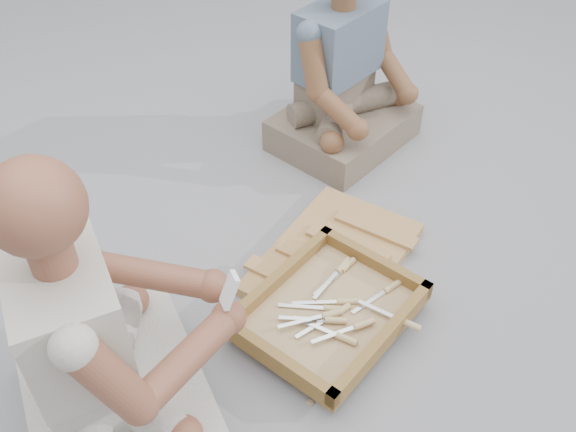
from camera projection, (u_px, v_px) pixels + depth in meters
ground at (314, 295)px, 2.25m from camera, size 60.00×60.00×0.00m
carved_panel at (334, 258)px, 2.35m from camera, size 0.76×0.64×0.04m
tool_tray at (329, 311)px, 2.11m from camera, size 0.66×0.57×0.07m
chisel_0 at (344, 268)px, 2.24m from camera, size 0.22×0.06×0.02m
chisel_1 at (341, 302)px, 2.13m from camera, size 0.19×0.14×0.02m
chisel_2 at (329, 320)px, 2.06m from camera, size 0.18×0.16×0.02m
chisel_3 at (388, 290)px, 2.17m from camera, size 0.22×0.02×0.02m
chisel_4 at (327, 308)px, 2.11m from camera, size 0.18×0.16×0.02m
chisel_5 at (358, 326)px, 2.04m from camera, size 0.22×0.07×0.02m
chisel_6 at (326, 315)px, 2.07m from camera, size 0.21×0.09×0.02m
chisel_7 at (404, 322)px, 2.05m from camera, size 0.10×0.21×0.02m
chisel_8 at (340, 269)px, 2.23m from camera, size 0.21×0.09×0.02m
chisel_9 at (340, 336)px, 2.01m from camera, size 0.11×0.21×0.02m
chisel_10 at (336, 313)px, 2.09m from camera, size 0.22×0.02×0.02m
wood_chip_0 at (206, 323)px, 2.15m from camera, size 0.02×0.02×0.00m
wood_chip_1 at (346, 375)px, 2.00m from camera, size 0.02×0.02×0.00m
wood_chip_2 at (320, 333)px, 2.12m from camera, size 0.02×0.02×0.00m
wood_chip_3 at (352, 303)px, 2.22m from camera, size 0.02×0.02×0.00m
wood_chip_4 at (250, 305)px, 2.21m from camera, size 0.02×0.02×0.00m
wood_chip_5 at (227, 328)px, 2.14m from camera, size 0.02×0.02×0.00m
wood_chip_6 at (232, 333)px, 2.12m from camera, size 0.02×0.02×0.00m
wood_chip_7 at (309, 328)px, 2.14m from camera, size 0.02×0.02×0.00m
wood_chip_8 at (262, 343)px, 2.09m from camera, size 0.02×0.02×0.00m
wood_chip_9 at (310, 403)px, 1.93m from camera, size 0.02×0.02×0.00m
wood_chip_10 at (308, 314)px, 2.18m from camera, size 0.02×0.02×0.00m
wood_chip_11 at (291, 337)px, 2.11m from camera, size 0.02×0.02×0.00m
craftsman at (101, 349)px, 1.69m from camera, size 0.68×0.69×0.94m
companion at (344, 83)px, 2.74m from camera, size 0.66×0.57×0.90m
mobile_phone at (230, 290)px, 1.67m from camera, size 0.06×0.06×0.11m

